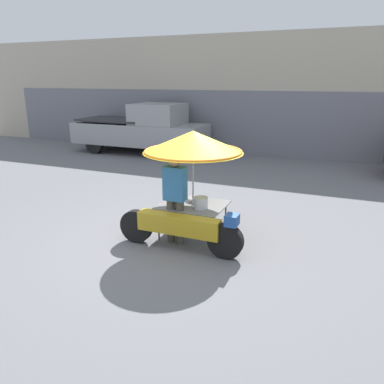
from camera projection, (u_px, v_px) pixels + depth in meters
ground_plane at (178, 241)px, 6.79m from camera, size 36.00×36.00×0.00m
shopfront_building at (278, 96)px, 14.45m from camera, size 28.00×2.06×4.43m
vendor_motorcycle_cart at (192, 158)px, 6.51m from camera, size 2.26×1.77×1.96m
vendor_person at (175, 194)px, 6.49m from camera, size 0.38×0.22×1.60m
pickup_truck at (143, 130)px, 14.57m from camera, size 5.28×1.83×1.93m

